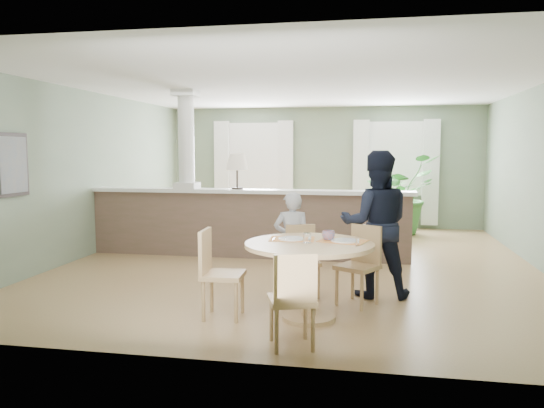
% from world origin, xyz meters
% --- Properties ---
extents(ground, '(8.00, 8.00, 0.00)m').
position_xyz_m(ground, '(0.00, 0.00, 0.00)').
color(ground, tan).
rests_on(ground, ground).
extents(room_shell, '(7.02, 8.02, 2.71)m').
position_xyz_m(room_shell, '(-0.03, 0.63, 1.81)').
color(room_shell, gray).
rests_on(room_shell, ground).
extents(pony_wall, '(5.32, 0.38, 2.70)m').
position_xyz_m(pony_wall, '(-0.99, 0.20, 0.71)').
color(pony_wall, brown).
rests_on(pony_wall, ground).
extents(sofa, '(3.15, 1.59, 0.88)m').
position_xyz_m(sofa, '(-0.48, 1.43, 0.44)').
color(sofa, '#8E6F4D').
rests_on(sofa, ground).
extents(houseplant, '(1.94, 1.96, 1.65)m').
position_xyz_m(houseplant, '(1.69, 3.20, 0.82)').
color(houseplant, '#306C2B').
rests_on(houseplant, ground).
extents(dining_table, '(1.32, 1.32, 0.90)m').
position_xyz_m(dining_table, '(0.47, -2.76, 0.64)').
color(dining_table, tan).
rests_on(dining_table, ground).
extents(chair_far_boy, '(0.48, 0.48, 0.84)m').
position_xyz_m(chair_far_boy, '(0.27, -1.84, 0.46)').
color(chair_far_boy, tan).
rests_on(chair_far_boy, ground).
extents(chair_far_man, '(0.55, 0.55, 0.89)m').
position_xyz_m(chair_far_man, '(0.97, -2.10, 0.49)').
color(chair_far_man, tan).
rests_on(chair_far_man, ground).
extents(chair_near, '(0.50, 0.50, 0.87)m').
position_xyz_m(chair_near, '(0.42, -3.63, 0.48)').
color(chair_near, tan).
rests_on(chair_near, ground).
extents(chair_side, '(0.44, 0.44, 0.92)m').
position_xyz_m(chair_side, '(-0.50, -2.88, 0.51)').
color(chair_side, tan).
rests_on(chair_side, ground).
extents(child_person, '(0.50, 0.37, 1.23)m').
position_xyz_m(child_person, '(0.12, -1.69, 0.62)').
color(child_person, '#9B9BA0').
rests_on(child_person, ground).
extents(man_person, '(0.89, 0.72, 1.73)m').
position_xyz_m(man_person, '(1.13, -1.76, 0.87)').
color(man_person, black).
rests_on(man_person, ground).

